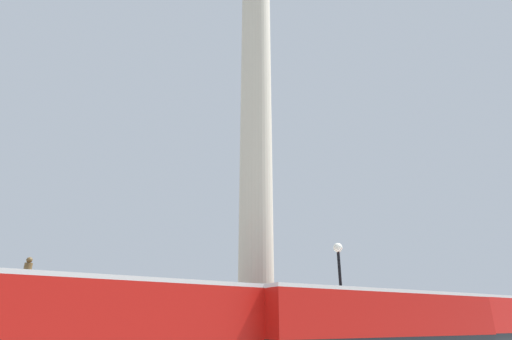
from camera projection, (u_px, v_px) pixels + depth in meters
The scene contains 2 objects.
monument_column at pixel (256, 198), 21.72m from camera, with size 5.29×5.29×27.08m.
street_lamp at pixel (342, 305), 18.09m from camera, with size 0.44×0.44×6.68m.
Camera 1 is at (-11.39, -17.45, 3.15)m, focal length 28.00 mm.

